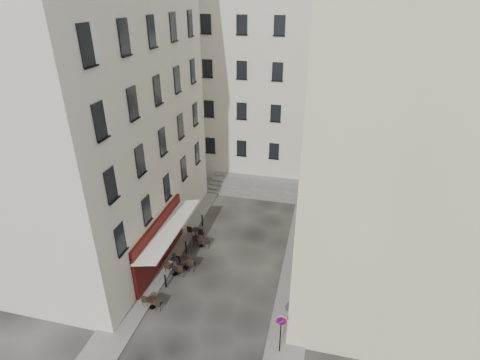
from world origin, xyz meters
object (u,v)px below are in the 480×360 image
(bistro_table_a, at_px, (152,302))
(bistro_table_b, at_px, (175,268))
(no_parking_sign, at_px, (281,328))
(pedestrian, at_px, (175,264))

(bistro_table_a, bearing_deg, bistro_table_b, 86.66)
(no_parking_sign, relative_size, pedestrian, 1.47)
(no_parking_sign, distance_m, bistro_table_b, 8.62)
(bistro_table_b, relative_size, pedestrian, 0.78)
(no_parking_sign, height_order, bistro_table_b, no_parking_sign)
(bistro_table_b, distance_m, pedestrian, 0.37)
(no_parking_sign, distance_m, pedestrian, 8.55)
(bistro_table_a, distance_m, bistro_table_b, 2.98)
(pedestrian, bearing_deg, bistro_table_b, 27.19)
(pedestrian, bearing_deg, bistro_table_a, 81.80)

